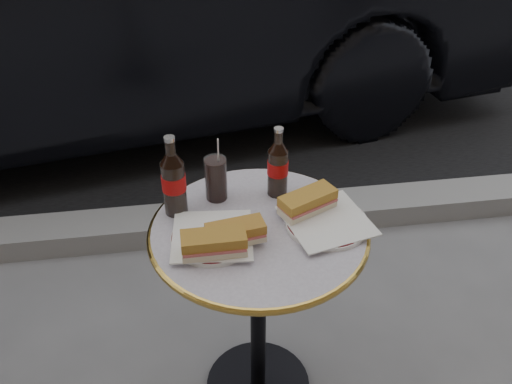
{
  "coord_description": "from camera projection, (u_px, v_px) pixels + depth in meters",
  "views": [
    {
      "loc": [
        -0.18,
        -1.22,
        1.74
      ],
      "look_at": [
        0.0,
        0.05,
        0.82
      ],
      "focal_mm": 40.0,
      "sensor_mm": 36.0,
      "label": 1
    }
  ],
  "objects": [
    {
      "name": "sandwich_left_a",
      "position": [
        214.0,
        244.0,
        1.47
      ],
      "size": [
        0.17,
        0.08,
        0.06
      ],
      "primitive_type": "cube",
      "rotation": [
        0.0,
        0.0,
        0.01
      ],
      "color": "#A9762B",
      "rests_on": "plate_left"
    },
    {
      "name": "curb",
      "position": [
        231.0,
        220.0,
        2.71
      ],
      "size": [
        40.0,
        0.2,
        0.12
      ],
      "primitive_type": "cube",
      "color": "gray",
      "rests_on": "ground"
    },
    {
      "name": "plate_left",
      "position": [
        212.0,
        238.0,
        1.55
      ],
      "size": [
        0.28,
        0.28,
        0.01
      ],
      "primitive_type": "cylinder",
      "rotation": [
        0.0,
        0.0,
        -0.27
      ],
      "color": "silver",
      "rests_on": "bistro_table"
    },
    {
      "name": "sandwich_left_b",
      "position": [
        236.0,
        234.0,
        1.51
      ],
      "size": [
        0.16,
        0.1,
        0.05
      ],
      "primitive_type": "cube",
      "rotation": [
        0.0,
        0.0,
        0.16
      ],
      "color": "#AA732B",
      "rests_on": "plate_left"
    },
    {
      "name": "plate_right",
      "position": [
        327.0,
        223.0,
        1.6
      ],
      "size": [
        0.25,
        0.25,
        0.01
      ],
      "primitive_type": "cylinder",
      "rotation": [
        0.0,
        0.0,
        0.06
      ],
      "color": "white",
      "rests_on": "bistro_table"
    },
    {
      "name": "sandwich_right",
      "position": [
        308.0,
        203.0,
        1.62
      ],
      "size": [
        0.18,
        0.14,
        0.06
      ],
      "primitive_type": "cube",
      "rotation": [
        0.0,
        0.0,
        0.44
      ],
      "color": "#B27E2D",
      "rests_on": "plate_right"
    },
    {
      "name": "bistro_table",
      "position": [
        258.0,
        317.0,
        1.81
      ],
      "size": [
        0.62,
        0.62,
        0.73
      ],
      "primitive_type": null,
      "color": "#BAB2C4",
      "rests_on": "ground"
    },
    {
      "name": "cola_bottle_left",
      "position": [
        173.0,
        176.0,
        1.58
      ],
      "size": [
        0.09,
        0.09,
        0.25
      ],
      "primitive_type": null,
      "rotation": [
        0.0,
        0.0,
        -0.28
      ],
      "color": "black",
      "rests_on": "bistro_table"
    },
    {
      "name": "cola_bottle_right",
      "position": [
        278.0,
        162.0,
        1.66
      ],
      "size": [
        0.08,
        0.08,
        0.23
      ],
      "primitive_type": null,
      "rotation": [
        0.0,
        0.0,
        -0.26
      ],
      "color": "black",
      "rests_on": "bistro_table"
    },
    {
      "name": "cola_glass",
      "position": [
        216.0,
        179.0,
        1.67
      ],
      "size": [
        0.09,
        0.09,
        0.14
      ],
      "primitive_type": "cylinder",
      "rotation": [
        0.0,
        0.0,
        0.39
      ],
      "color": "black",
      "rests_on": "bistro_table"
    }
  ]
}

